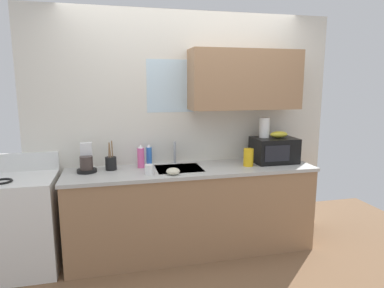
% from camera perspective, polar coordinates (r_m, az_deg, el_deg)
% --- Properties ---
extents(kitchen_wall_assembly, '(3.31, 0.42, 2.50)m').
position_cam_1_polar(kitchen_wall_assembly, '(3.67, 0.93, 4.33)').
color(kitchen_wall_assembly, silver).
rests_on(kitchen_wall_assembly, ground).
extents(counter_unit, '(2.54, 0.63, 0.90)m').
position_cam_1_polar(counter_unit, '(3.57, -0.04, -11.01)').
color(counter_unit, '#9E7551').
rests_on(counter_unit, ground).
extents(sink_faucet, '(0.03, 0.03, 0.24)m').
position_cam_1_polar(sink_faucet, '(3.61, -2.94, -1.46)').
color(sink_faucet, '#B2B5BA').
rests_on(sink_faucet, counter_unit).
extents(stove_range, '(0.60, 0.60, 1.08)m').
position_cam_1_polar(stove_range, '(3.59, -26.62, -12.03)').
color(stove_range, white).
rests_on(stove_range, ground).
extents(microwave, '(0.46, 0.35, 0.27)m').
position_cam_1_polar(microwave, '(3.77, 13.79, -1.00)').
color(microwave, black).
rests_on(microwave, counter_unit).
extents(banana_bunch, '(0.20, 0.11, 0.07)m').
position_cam_1_polar(banana_bunch, '(3.76, 14.57, 1.58)').
color(banana_bunch, gold).
rests_on(banana_bunch, microwave).
extents(paper_towel_roll, '(0.11, 0.11, 0.22)m').
position_cam_1_polar(paper_towel_roll, '(3.73, 12.22, 2.77)').
color(paper_towel_roll, white).
rests_on(paper_towel_roll, microwave).
extents(coffee_maker, '(0.19, 0.21, 0.28)m').
position_cam_1_polar(coffee_maker, '(3.43, -17.51, -2.79)').
color(coffee_maker, black).
rests_on(coffee_maker, counter_unit).
extents(dish_soap_bottle_blue, '(0.06, 0.06, 0.23)m').
position_cam_1_polar(dish_soap_bottle_blue, '(3.54, -7.32, -1.93)').
color(dish_soap_bottle_blue, blue).
rests_on(dish_soap_bottle_blue, counter_unit).
extents(dish_soap_bottle_pink, '(0.07, 0.07, 0.24)m').
position_cam_1_polar(dish_soap_bottle_pink, '(3.47, -8.70, -2.17)').
color(dish_soap_bottle_pink, '#E55999').
rests_on(dish_soap_bottle_pink, counter_unit).
extents(cereal_canister, '(0.10, 0.10, 0.18)m').
position_cam_1_polar(cereal_canister, '(3.55, 9.59, -2.26)').
color(cereal_canister, gold).
rests_on(cereal_canister, counter_unit).
extents(mug_white, '(0.08, 0.08, 0.09)m').
position_cam_1_polar(mug_white, '(3.21, -7.32, -4.33)').
color(mug_white, white).
rests_on(mug_white, counter_unit).
extents(utensil_crock, '(0.11, 0.11, 0.29)m').
position_cam_1_polar(utensil_crock, '(3.44, -13.64, -3.14)').
color(utensil_crock, black).
rests_on(utensil_crock, counter_unit).
extents(small_bowl, '(0.13, 0.13, 0.06)m').
position_cam_1_polar(small_bowl, '(3.19, -3.24, -4.65)').
color(small_bowl, beige).
rests_on(small_bowl, counter_unit).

